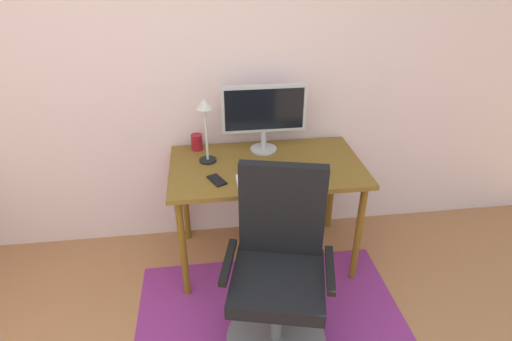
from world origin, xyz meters
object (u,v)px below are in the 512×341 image
at_px(keyboard, 273,179).
at_px(computer_mouse, 324,172).
at_px(desk, 266,175).
at_px(coffee_cup, 197,142).
at_px(cell_phone, 217,180).
at_px(office_chair, 278,281).
at_px(desk_lamp, 205,118).
at_px(monitor, 264,112).

relative_size(keyboard, computer_mouse, 4.13).
bearing_deg(desk, coffee_cup, 147.48).
bearing_deg(cell_phone, office_chair, -86.45).
height_order(computer_mouse, office_chair, office_chair).
bearing_deg(computer_mouse, desk, 152.08).
relative_size(computer_mouse, cell_phone, 0.74).
height_order(cell_phone, desk_lamp, desk_lamp).
bearing_deg(monitor, desk_lamp, -162.87).
bearing_deg(monitor, coffee_cup, 171.40).
xyz_separation_m(monitor, office_chair, (-0.05, -0.89, -0.62)).
height_order(keyboard, computer_mouse, computer_mouse).
relative_size(desk, keyboard, 2.85).
height_order(desk, computer_mouse, computer_mouse).
height_order(coffee_cup, desk_lamp, desk_lamp).
bearing_deg(desk, desk_lamp, 166.01).
bearing_deg(desk, computer_mouse, -27.92).
xyz_separation_m(monitor, coffee_cup, (-0.45, 0.07, -0.22)).
bearing_deg(coffee_cup, cell_phone, -75.95).
xyz_separation_m(desk, office_chair, (-0.04, -0.68, -0.26)).
bearing_deg(office_chair, cell_phone, 133.00).
relative_size(monitor, desk_lamp, 1.31).
bearing_deg(cell_phone, computer_mouse, -26.12).
height_order(desk, cell_phone, cell_phone).
bearing_deg(keyboard, desk, 91.77).
bearing_deg(coffee_cup, computer_mouse, -30.59).
height_order(coffee_cup, cell_phone, coffee_cup).
distance_m(desk, monitor, 0.42).
height_order(cell_phone, office_chair, office_chair).
bearing_deg(desk_lamp, desk, -13.99).
relative_size(desk, coffee_cup, 11.28).
bearing_deg(monitor, office_chair, -93.21).
bearing_deg(keyboard, cell_phone, 173.81).
bearing_deg(desk_lamp, office_chair, -66.87).
bearing_deg(keyboard, coffee_cup, 132.60).
bearing_deg(computer_mouse, coffee_cup, 149.41).
height_order(desk, office_chair, office_chair).
height_order(computer_mouse, desk_lamp, desk_lamp).
bearing_deg(desk_lamp, cell_phone, -80.15).
bearing_deg(office_chair, computer_mouse, 68.27).
distance_m(coffee_cup, office_chair, 1.11).
relative_size(coffee_cup, cell_phone, 0.78).
distance_m(keyboard, desk_lamp, 0.56).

